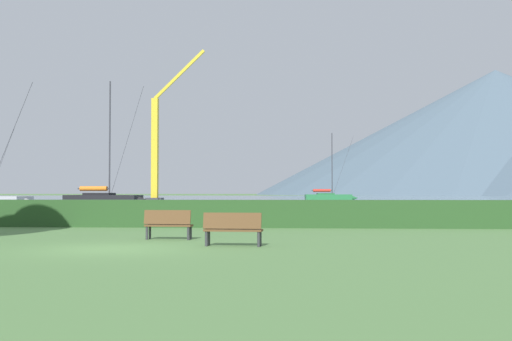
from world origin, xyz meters
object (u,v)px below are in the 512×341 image
Objects in this scene: sailboat_slip_0 at (104,199)px; park_bench_near_path at (168,223)px; sailboat_slip_3 at (329,197)px; park_bench_under_tree at (233,227)px; dock_crane at (157,155)px.

sailboat_slip_0 is 47.74m from park_bench_near_path.
sailboat_slip_3 is 85.08m from park_bench_under_tree.
park_bench_under_tree is at bearing -62.05° from sailboat_slip_0.
sailboat_slip_0 is 7.77× the size of park_bench_under_tree.
park_bench_near_path is (16.22, -44.90, -0.23)m from sailboat_slip_0.
sailboat_slip_3 reaches higher than park_bench_under_tree.
dock_crane reaches higher than park_bench_near_path.
sailboat_slip_0 reaches higher than sailboat_slip_3.
sailboat_slip_3 is at bearing 89.91° from park_bench_under_tree.
sailboat_slip_3 is (24.53, 37.56, -0.06)m from sailboat_slip_0.
sailboat_slip_0 is at bearing 115.36° from park_bench_under_tree.
park_bench_near_path is at bearing -101.12° from sailboat_slip_3.
park_bench_near_path is at bearing 138.27° from park_bench_under_tree.
park_bench_near_path is (-8.31, -82.46, -0.17)m from sailboat_slip_3.
park_bench_under_tree is 65.16m from dock_crane.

